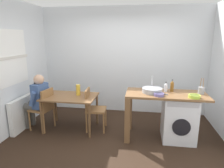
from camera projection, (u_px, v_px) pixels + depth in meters
name	position (u px, v px, depth m)	size (l,w,h in m)	color
ground_plane	(113.00, 143.00, 3.67)	(5.46, 5.46, 0.00)	black
wall_back	(123.00, 61.00, 5.04)	(4.60, 0.10, 2.70)	silver
wall_window_side	(1.00, 69.00, 3.69)	(0.12, 3.80, 2.70)	silver
radiator	(23.00, 113.00, 4.19)	(0.10, 0.80, 0.70)	white
dining_table	(70.00, 100.00, 4.12)	(1.10, 0.76, 0.74)	brown
chair_person_seat	(44.00, 107.00, 4.13)	(0.46, 0.46, 0.90)	olive
chair_opposite	(93.00, 107.00, 4.12)	(0.43, 0.43, 0.90)	olive
seated_person	(37.00, 99.00, 4.14)	(0.53, 0.53, 1.20)	#595651
kitchen_counter	(154.00, 101.00, 3.73)	(1.50, 0.68, 0.92)	brown
washing_machine	(179.00, 118.00, 3.73)	(0.60, 0.61, 0.86)	silver
sink_basin	(152.00, 90.00, 3.69)	(0.38, 0.38, 0.09)	#9EA0A5
tap	(152.00, 83.00, 3.84)	(0.02, 0.02, 0.28)	#B2B2B7
bottle_tall_green	(166.00, 87.00, 3.74)	(0.06, 0.06, 0.19)	silver
bottle_squat_brown	(172.00, 86.00, 3.77)	(0.07, 0.07, 0.24)	brown
mixing_bowl	(159.00, 94.00, 3.49)	(0.19, 0.19, 0.05)	slate
utensil_crock	(201.00, 90.00, 3.60)	(0.11, 0.11, 0.30)	gray
colander	(194.00, 96.00, 3.38)	(0.20, 0.20, 0.06)	#A8C63D
vase	(78.00, 90.00, 4.14)	(0.09, 0.09, 0.23)	gold
scissors	(164.00, 94.00, 3.57)	(0.15, 0.06, 0.01)	#B2B2B7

